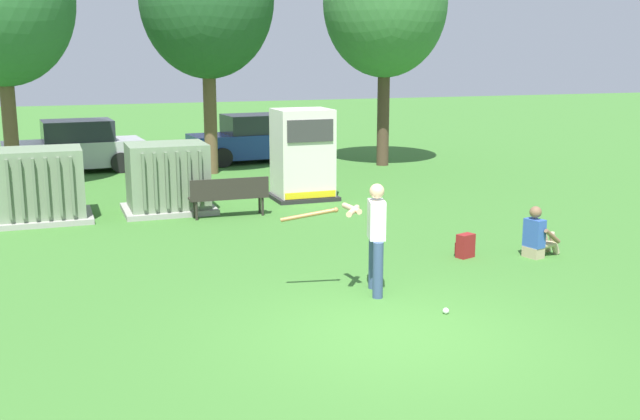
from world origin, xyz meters
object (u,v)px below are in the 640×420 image
object	(u,v)px
parked_car_leftmost	(75,148)
transformer_west	(41,186)
batter	(373,233)
backpack	(465,246)
transformer_mid_west	(168,179)
park_bench	(229,194)
seated_spectator	(538,237)
parked_car_left_of_center	(253,140)
sports_ball	(446,311)
generator_enclosure	(303,155)

from	to	relation	value
parked_car_leftmost	transformer_west	bearing A→B (deg)	-97.83
transformer_west	batter	world-z (taller)	batter
backpack	parked_car_leftmost	bearing A→B (deg)	115.72
transformer_west	backpack	world-z (taller)	transformer_west
transformer_mid_west	park_bench	distance (m)	1.66
parked_car_leftmost	seated_spectator	bearing A→B (deg)	-60.66
parked_car_leftmost	parked_car_left_of_center	world-z (taller)	same
transformer_mid_west	parked_car_leftmost	size ratio (longest dim) A/B	0.49
sports_ball	parked_car_left_of_center	xyz separation A→B (m)	(1.37, 15.92, 0.71)
generator_enclosure	backpack	size ratio (longest dim) A/B	5.23
parked_car_leftmost	generator_enclosure	bearing A→B (deg)	-51.50
transformer_mid_west	seated_spectator	xyz separation A→B (m)	(5.78, -6.35, -0.41)
park_bench	parked_car_left_of_center	size ratio (longest dim) A/B	0.42
seated_spectator	transformer_west	bearing A→B (deg)	143.51
park_bench	generator_enclosure	bearing A→B (deg)	34.39
transformer_mid_west	backpack	bearing A→B (deg)	-52.89
generator_enclosure	park_bench	size ratio (longest dim) A/B	1.27
transformer_mid_west	park_bench	xyz separation A→B (m)	(1.21, -1.11, -0.25)
transformer_mid_west	parked_car_left_of_center	world-z (taller)	same
park_bench	batter	bearing A→B (deg)	-82.36
transformer_mid_west	parked_car_leftmost	world-z (taller)	same
transformer_mid_west	generator_enclosure	bearing A→B (deg)	7.52
backpack	parked_car_leftmost	distance (m)	14.54
transformer_mid_west	seated_spectator	bearing A→B (deg)	-47.71
generator_enclosure	parked_car_left_of_center	bearing A→B (deg)	85.69
transformer_west	generator_enclosure	xyz separation A→B (m)	(6.30, 0.47, 0.35)
generator_enclosure	batter	distance (m)	7.89
batter	sports_ball	xyz separation A→B (m)	(0.62, -1.25, -0.93)
seated_spectator	parked_car_leftmost	bearing A→B (deg)	119.34
transformer_mid_west	sports_ball	bearing A→B (deg)	-72.71
transformer_west	backpack	distance (m)	9.42
generator_enclosure	backpack	bearing A→B (deg)	-81.22
generator_enclosure	parked_car_left_of_center	distance (m)	6.95
park_bench	seated_spectator	bearing A→B (deg)	-48.95
sports_ball	seated_spectator	world-z (taller)	seated_spectator
sports_ball	backpack	distance (m)	3.18
batter	seated_spectator	world-z (taller)	batter
generator_enclosure	seated_spectator	distance (m)	7.23
park_bench	parked_car_leftmost	xyz separation A→B (m)	(-3.02, 8.26, 0.22)
sports_ball	parked_car_leftmost	distance (m)	16.33
generator_enclosure	batter	world-z (taller)	generator_enclosure
transformer_west	sports_ball	xyz separation A→B (m)	(5.45, -8.53, -0.74)
generator_enclosure	transformer_west	bearing A→B (deg)	-175.70
transformer_west	seated_spectator	bearing A→B (deg)	-36.49
transformer_mid_west	backpack	distance (m)	7.48
parked_car_leftmost	batter	bearing A→B (deg)	-75.06
transformer_west	park_bench	size ratio (longest dim) A/B	1.16
transformer_west	seated_spectator	distance (m)	10.67
transformer_mid_west	batter	bearing A→B (deg)	-74.36
transformer_mid_west	generator_enclosure	xyz separation A→B (m)	(3.51, 0.46, 0.35)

